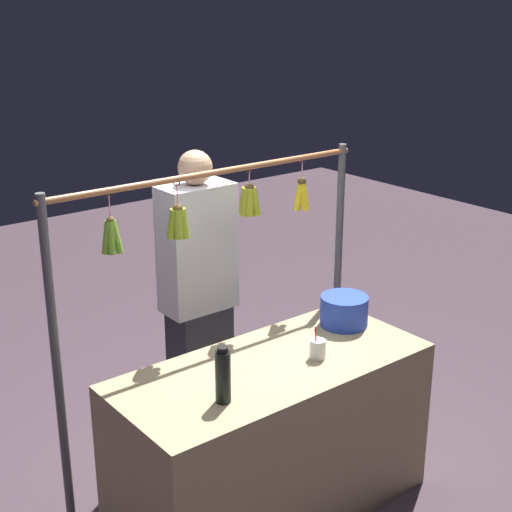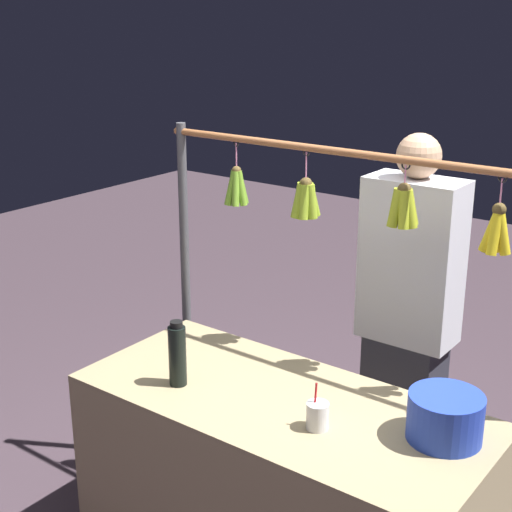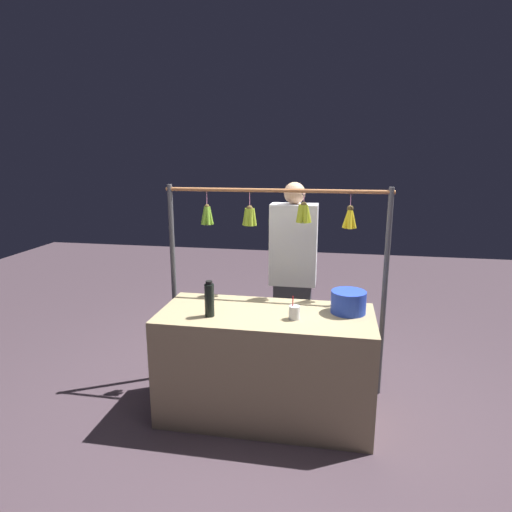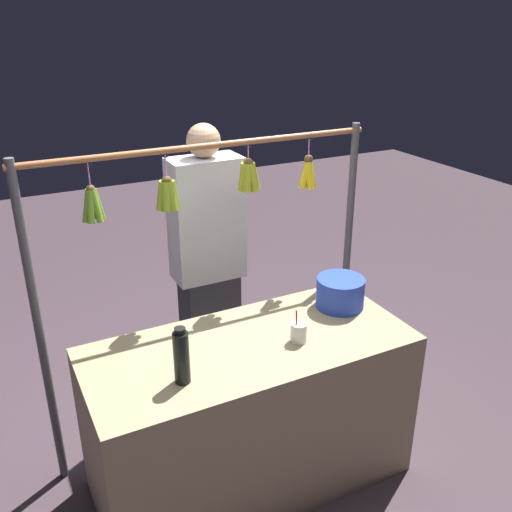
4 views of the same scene
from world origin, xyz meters
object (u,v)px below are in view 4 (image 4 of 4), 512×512
(drink_cup, at_px, (299,332))
(vendor_person, at_px, (208,271))
(blue_bucket, at_px, (340,293))
(water_bottle, at_px, (181,357))

(drink_cup, relative_size, vendor_person, 0.10)
(blue_bucket, height_order, vendor_person, vendor_person)
(water_bottle, relative_size, drink_cup, 1.56)
(vendor_person, bearing_deg, water_bottle, 61.46)
(blue_bucket, height_order, drink_cup, drink_cup)
(water_bottle, relative_size, vendor_person, 0.15)
(water_bottle, distance_m, blue_bucket, 1.05)
(blue_bucket, relative_size, drink_cup, 1.52)
(water_bottle, height_order, vendor_person, vendor_person)
(drink_cup, bearing_deg, water_bottle, 4.71)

